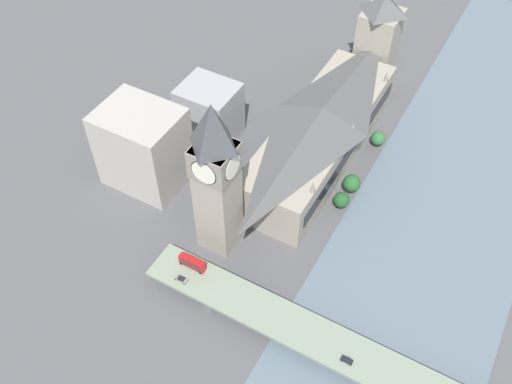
{
  "coord_description": "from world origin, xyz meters",
  "views": [
    {
      "loc": [
        -45.62,
        160.29,
        177.09
      ],
      "look_at": [
        22.8,
        38.33,
        18.48
      ],
      "focal_mm": 40.0,
      "sensor_mm": 36.0,
      "label": 1
    }
  ],
  "objects_px": {
    "clock_tower": "(216,176)",
    "road_bridge": "(373,366)",
    "parliament_hall": "(321,133)",
    "car_northbound_mid": "(347,360)",
    "car_southbound_lead": "(181,279)",
    "double_decker_bus_rear": "(192,263)",
    "victoria_tower": "(378,40)"
  },
  "relations": [
    {
      "from": "road_bridge",
      "to": "car_northbound_mid",
      "type": "bearing_deg",
      "value": 20.76
    },
    {
      "from": "clock_tower",
      "to": "road_bridge",
      "type": "xyz_separation_m",
      "value": [
        -70.64,
        22.02,
        -30.95
      ]
    },
    {
      "from": "double_decker_bus_rear",
      "to": "parliament_hall",
      "type": "bearing_deg",
      "value": -99.5
    },
    {
      "from": "clock_tower",
      "to": "parliament_hall",
      "type": "bearing_deg",
      "value": -102.49
    },
    {
      "from": "clock_tower",
      "to": "car_southbound_lead",
      "type": "distance_m",
      "value": 38.95
    },
    {
      "from": "clock_tower",
      "to": "road_bridge",
      "type": "distance_m",
      "value": 80.2
    },
    {
      "from": "parliament_hall",
      "to": "clock_tower",
      "type": "height_order",
      "value": "clock_tower"
    },
    {
      "from": "road_bridge",
      "to": "double_decker_bus_rear",
      "type": "xyz_separation_m",
      "value": [
        70.57,
        -3.0,
        3.66
      ]
    },
    {
      "from": "road_bridge",
      "to": "parliament_hall",
      "type": "bearing_deg",
      "value": -55.0
    },
    {
      "from": "car_southbound_lead",
      "to": "victoria_tower",
      "type": "bearing_deg",
      "value": -95.22
    },
    {
      "from": "parliament_hall",
      "to": "double_decker_bus_rear",
      "type": "bearing_deg",
      "value": 80.5
    },
    {
      "from": "road_bridge",
      "to": "car_southbound_lead",
      "type": "xyz_separation_m",
      "value": [
        70.94,
        3.76,
        1.76
      ]
    },
    {
      "from": "car_northbound_mid",
      "to": "car_southbound_lead",
      "type": "xyz_separation_m",
      "value": [
        63.0,
        0.76,
        0.08
      ]
    },
    {
      "from": "victoria_tower",
      "to": "car_northbound_mid",
      "type": "xyz_separation_m",
      "value": [
        -49.49,
        147.08,
        -16.3
      ]
    },
    {
      "from": "clock_tower",
      "to": "road_bridge",
      "type": "height_order",
      "value": "clock_tower"
    },
    {
      "from": "road_bridge",
      "to": "double_decker_bus_rear",
      "type": "relative_size",
      "value": 16.63
    },
    {
      "from": "car_southbound_lead",
      "to": "clock_tower",
      "type": "bearing_deg",
      "value": -90.65
    },
    {
      "from": "clock_tower",
      "to": "road_bridge",
      "type": "bearing_deg",
      "value": 162.69
    },
    {
      "from": "victoria_tower",
      "to": "car_northbound_mid",
      "type": "relative_size",
      "value": 12.81
    },
    {
      "from": "road_bridge",
      "to": "car_southbound_lead",
      "type": "relative_size",
      "value": 35.55
    },
    {
      "from": "clock_tower",
      "to": "car_northbound_mid",
      "type": "height_order",
      "value": "clock_tower"
    },
    {
      "from": "double_decker_bus_rear",
      "to": "victoria_tower",
      "type": "bearing_deg",
      "value": -95.32
    },
    {
      "from": "double_decker_bus_rear",
      "to": "car_southbound_lead",
      "type": "xyz_separation_m",
      "value": [
        0.37,
        6.77,
        -1.9
      ]
    },
    {
      "from": "parliament_hall",
      "to": "car_southbound_lead",
      "type": "bearing_deg",
      "value": 81.0
    },
    {
      "from": "parliament_hall",
      "to": "car_northbound_mid",
      "type": "distance_m",
      "value": 98.52
    },
    {
      "from": "car_northbound_mid",
      "to": "car_southbound_lead",
      "type": "bearing_deg",
      "value": 0.69
    },
    {
      "from": "parliament_hall",
      "to": "double_decker_bus_rear",
      "type": "distance_m",
      "value": 80.18
    },
    {
      "from": "parliament_hall",
      "to": "clock_tower",
      "type": "xyz_separation_m",
      "value": [
        13.27,
        59.9,
        22.15
      ]
    },
    {
      "from": "clock_tower",
      "to": "double_decker_bus_rear",
      "type": "xyz_separation_m",
      "value": [
        -0.07,
        19.02,
        -27.29
      ]
    },
    {
      "from": "clock_tower",
      "to": "car_northbound_mid",
      "type": "bearing_deg",
      "value": 158.24
    },
    {
      "from": "parliament_hall",
      "to": "car_southbound_lead",
      "type": "relative_size",
      "value": 20.97
    },
    {
      "from": "road_bridge",
      "to": "car_southbound_lead",
      "type": "bearing_deg",
      "value": 3.04
    }
  ]
}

